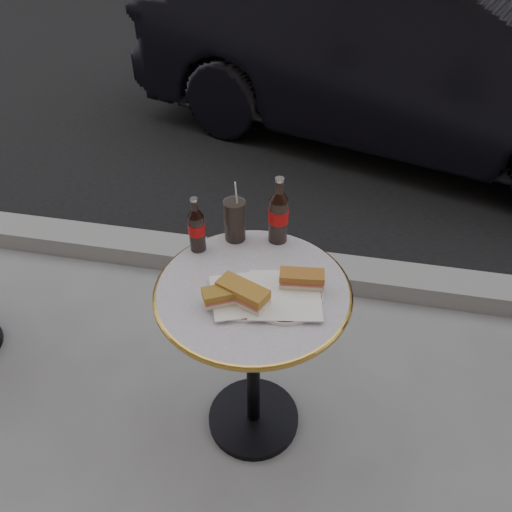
% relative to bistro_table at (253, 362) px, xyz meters
% --- Properties ---
extents(ground, '(80.00, 80.00, 0.00)m').
position_rel_bistro_table_xyz_m(ground, '(0.00, 0.00, -0.37)').
color(ground, gray).
rests_on(ground, ground).
extents(asphalt_road, '(40.00, 8.00, 0.00)m').
position_rel_bistro_table_xyz_m(asphalt_road, '(0.00, 5.00, -0.36)').
color(asphalt_road, black).
rests_on(asphalt_road, ground).
extents(curb, '(40.00, 0.20, 0.12)m').
position_rel_bistro_table_xyz_m(curb, '(0.00, 0.90, -0.32)').
color(curb, gray).
rests_on(curb, ground).
extents(bistro_table, '(0.62, 0.62, 0.73)m').
position_rel_bistro_table_xyz_m(bistro_table, '(0.00, 0.00, 0.00)').
color(bistro_table, '#BAB2C4').
rests_on(bistro_table, ground).
extents(plate_left, '(0.24, 0.24, 0.01)m').
position_rel_bistro_table_xyz_m(plate_left, '(-0.02, -0.05, 0.37)').
color(plate_left, white).
rests_on(plate_left, bistro_table).
extents(plate_right, '(0.23, 0.23, 0.01)m').
position_rel_bistro_table_xyz_m(plate_right, '(0.10, -0.03, 0.37)').
color(plate_right, white).
rests_on(plate_right, bistro_table).
extents(sandwich_left_a, '(0.14, 0.11, 0.05)m').
position_rel_bistro_table_xyz_m(sandwich_left_a, '(-0.07, -0.09, 0.40)').
color(sandwich_left_a, olive).
rests_on(sandwich_left_a, plate_left).
extents(sandwich_left_b, '(0.17, 0.13, 0.05)m').
position_rel_bistro_table_xyz_m(sandwich_left_b, '(-0.02, -0.07, 0.40)').
color(sandwich_left_b, '#A46E29').
rests_on(sandwich_left_b, plate_left).
extents(sandwich_right, '(0.14, 0.08, 0.05)m').
position_rel_bistro_table_xyz_m(sandwich_right, '(0.15, 0.03, 0.40)').
color(sandwich_right, '#A16329').
rests_on(sandwich_right, plate_right).
extents(cola_bottle_left, '(0.07, 0.07, 0.20)m').
position_rel_bistro_table_xyz_m(cola_bottle_left, '(-0.22, 0.15, 0.47)').
color(cola_bottle_left, black).
rests_on(cola_bottle_left, bistro_table).
extents(cola_bottle_right, '(0.08, 0.08, 0.25)m').
position_rel_bistro_table_xyz_m(cola_bottle_right, '(0.04, 0.26, 0.49)').
color(cola_bottle_right, black).
rests_on(cola_bottle_right, bistro_table).
extents(cola_glass, '(0.09, 0.09, 0.15)m').
position_rel_bistro_table_xyz_m(cola_glass, '(-0.11, 0.24, 0.44)').
color(cola_glass, black).
rests_on(cola_glass, bistro_table).
extents(parked_car, '(2.54, 4.26, 1.32)m').
position_rel_bistro_table_xyz_m(parked_car, '(0.61, 2.65, 0.30)').
color(parked_car, black).
rests_on(parked_car, ground).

